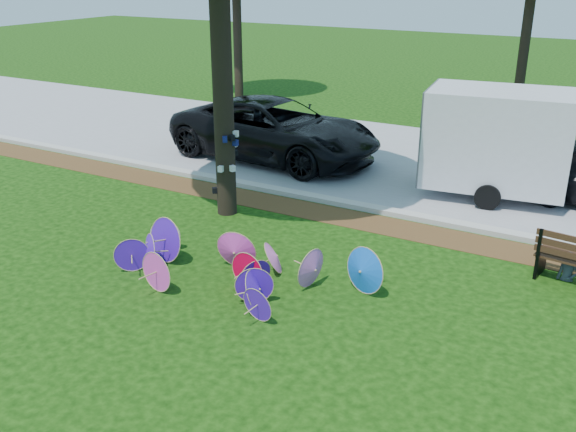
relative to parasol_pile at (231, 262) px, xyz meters
name	(u,v)px	position (x,y,z in m)	size (l,w,h in m)	color
ground	(205,297)	(-0.06, -0.72, -0.37)	(90.00, 90.00, 0.00)	black
mulch_strip	(323,213)	(-0.06, 3.78, -0.36)	(90.00, 1.00, 0.01)	#472D16
curb	(336,202)	(-0.06, 4.48, -0.31)	(90.00, 0.30, 0.12)	#B7B5AD
street	(398,160)	(-0.06, 8.63, -0.36)	(90.00, 8.00, 0.01)	gray
parasol_pile	(231,262)	(0.00, 0.00, 0.00)	(4.85, 2.13, 0.89)	#E73EB7
black_van	(275,130)	(-3.22, 7.01, 0.49)	(2.84, 6.17, 1.71)	black
cargo_trailer	(497,138)	(3.00, 6.91, 1.07)	(3.27, 2.07, 2.89)	silver
person_left	(571,254)	(5.26, 3.00, 0.15)	(0.38, 0.25, 1.03)	#3B4450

